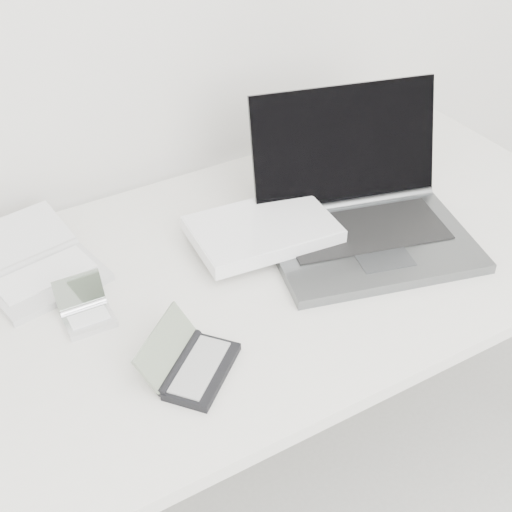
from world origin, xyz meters
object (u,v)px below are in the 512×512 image
desk (259,282)px  laptop_large (332,220)px  palmtop_charcoal (192,365)px  netbook_open_white (38,269)px

desk → laptop_large: laptop_large is taller
desk → palmtop_charcoal: bearing=-141.6°
laptop_large → palmtop_charcoal: bearing=-140.1°
desk → laptop_large: bearing=1.0°
laptop_large → netbook_open_white: bearing=176.6°
desk → netbook_open_white: (-0.40, 0.20, 0.06)m
desk → laptop_large: 0.21m
desk → palmtop_charcoal: palmtop_charcoal is taller
netbook_open_white → palmtop_charcoal: palmtop_charcoal is taller
laptop_large → palmtop_charcoal: (-0.44, -0.20, -0.03)m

